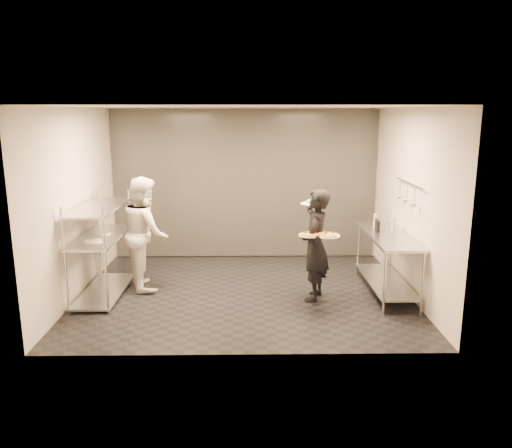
{
  "coord_description": "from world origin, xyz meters",
  "views": [
    {
      "loc": [
        0.07,
        -7.27,
        2.73
      ],
      "look_at": [
        0.18,
        -0.05,
        1.1
      ],
      "focal_mm": 35.0,
      "sensor_mm": 36.0,
      "label": 1
    }
  ],
  "objects_px": {
    "pass_rack": "(101,245)",
    "pizza_plate_near": "(309,235)",
    "prep_counter": "(387,253)",
    "pizza_plate_far": "(328,235)",
    "bottle_green": "(375,220)",
    "bottle_clear": "(393,224)",
    "chef": "(145,233)",
    "waiter": "(315,245)",
    "salad_plate": "(310,202)",
    "pos_monitor": "(377,226)",
    "bottle_dark": "(375,218)"
  },
  "relations": [
    {
      "from": "pizza_plate_far",
      "to": "pos_monitor",
      "type": "xyz_separation_m",
      "value": [
        0.88,
        0.7,
        -0.03
      ]
    },
    {
      "from": "pizza_plate_near",
      "to": "bottle_clear",
      "type": "distance_m",
      "value": 1.54
    },
    {
      "from": "pizza_plate_near",
      "to": "pos_monitor",
      "type": "height_order",
      "value": "pos_monitor"
    },
    {
      "from": "bottle_clear",
      "to": "bottle_dark",
      "type": "xyz_separation_m",
      "value": [
        -0.15,
        0.53,
        -0.02
      ]
    },
    {
      "from": "pizza_plate_near",
      "to": "pizza_plate_far",
      "type": "height_order",
      "value": "pizza_plate_near"
    },
    {
      "from": "prep_counter",
      "to": "pizza_plate_far",
      "type": "height_order",
      "value": "pizza_plate_far"
    },
    {
      "from": "prep_counter",
      "to": "pos_monitor",
      "type": "xyz_separation_m",
      "value": [
        -0.12,
        0.22,
        0.38
      ]
    },
    {
      "from": "bottle_green",
      "to": "salad_plate",
      "type": "bearing_deg",
      "value": -157.79
    },
    {
      "from": "chef",
      "to": "salad_plate",
      "type": "relative_size",
      "value": 6.22
    },
    {
      "from": "pizza_plate_near",
      "to": "waiter",
      "type": "bearing_deg",
      "value": 61.6
    },
    {
      "from": "pass_rack",
      "to": "bottle_clear",
      "type": "relative_size",
      "value": 7.15
    },
    {
      "from": "pass_rack",
      "to": "bottle_green",
      "type": "relative_size",
      "value": 7.17
    },
    {
      "from": "pass_rack",
      "to": "salad_plate",
      "type": "xyz_separation_m",
      "value": [
        3.14,
        0.04,
        0.64
      ]
    },
    {
      "from": "pass_rack",
      "to": "prep_counter",
      "type": "distance_m",
      "value": 4.33
    },
    {
      "from": "pizza_plate_near",
      "to": "salad_plate",
      "type": "relative_size",
      "value": 1.03
    },
    {
      "from": "pass_rack",
      "to": "salad_plate",
      "type": "relative_size",
      "value": 5.65
    },
    {
      "from": "pass_rack",
      "to": "bottle_dark",
      "type": "relative_size",
      "value": 8.45
    },
    {
      "from": "salad_plate",
      "to": "bottle_clear",
      "type": "relative_size",
      "value": 1.27
    },
    {
      "from": "salad_plate",
      "to": "bottle_dark",
      "type": "bearing_deg",
      "value": 30.6
    },
    {
      "from": "prep_counter",
      "to": "pizza_plate_far",
      "type": "xyz_separation_m",
      "value": [
        -1.0,
        -0.48,
        0.41
      ]
    },
    {
      "from": "pizza_plate_far",
      "to": "pos_monitor",
      "type": "bearing_deg",
      "value": 38.59
    },
    {
      "from": "pass_rack",
      "to": "pizza_plate_near",
      "type": "bearing_deg",
      "value": -8.81
    },
    {
      "from": "pass_rack",
      "to": "chef",
      "type": "height_order",
      "value": "chef"
    },
    {
      "from": "bottle_clear",
      "to": "pos_monitor",
      "type": "bearing_deg",
      "value": 174.61
    },
    {
      "from": "pass_rack",
      "to": "salad_plate",
      "type": "height_order",
      "value": "pass_rack"
    },
    {
      "from": "chef",
      "to": "pizza_plate_far",
      "type": "relative_size",
      "value": 5.24
    },
    {
      "from": "waiter",
      "to": "pizza_plate_near",
      "type": "bearing_deg",
      "value": -10.89
    },
    {
      "from": "pass_rack",
      "to": "prep_counter",
      "type": "relative_size",
      "value": 0.89
    },
    {
      "from": "pos_monitor",
      "to": "bottle_dark",
      "type": "bearing_deg",
      "value": 85.69
    },
    {
      "from": "bottle_clear",
      "to": "bottle_dark",
      "type": "relative_size",
      "value": 1.18
    },
    {
      "from": "bottle_green",
      "to": "bottle_clear",
      "type": "distance_m",
      "value": 0.36
    },
    {
      "from": "waiter",
      "to": "pizza_plate_far",
      "type": "xyz_separation_m",
      "value": [
        0.14,
        -0.23,
        0.21
      ]
    },
    {
      "from": "salad_plate",
      "to": "bottle_clear",
      "type": "height_order",
      "value": "salad_plate"
    },
    {
      "from": "bottle_dark",
      "to": "chef",
      "type": "bearing_deg",
      "value": -173.79
    },
    {
      "from": "prep_counter",
      "to": "bottle_dark",
      "type": "distance_m",
      "value": 0.82
    },
    {
      "from": "salad_plate",
      "to": "bottle_dark",
      "type": "distance_m",
      "value": 1.41
    },
    {
      "from": "pizza_plate_far",
      "to": "waiter",
      "type": "bearing_deg",
      "value": 121.44
    },
    {
      "from": "prep_counter",
      "to": "waiter",
      "type": "distance_m",
      "value": 1.18
    },
    {
      "from": "bottle_green",
      "to": "bottle_dark",
      "type": "distance_m",
      "value": 0.24
    },
    {
      "from": "pizza_plate_near",
      "to": "prep_counter",
      "type": "bearing_deg",
      "value": 20.69
    },
    {
      "from": "pizza_plate_near",
      "to": "salad_plate",
      "type": "distance_m",
      "value": 0.64
    },
    {
      "from": "pizza_plate_far",
      "to": "bottle_clear",
      "type": "height_order",
      "value": "bottle_clear"
    },
    {
      "from": "pass_rack",
      "to": "pizza_plate_far",
      "type": "bearing_deg",
      "value": -8.13
    },
    {
      "from": "chef",
      "to": "bottle_green",
      "type": "relative_size",
      "value": 7.9
    },
    {
      "from": "pass_rack",
      "to": "chef",
      "type": "bearing_deg",
      "value": 28.41
    },
    {
      "from": "waiter",
      "to": "bottle_clear",
      "type": "xyz_separation_m",
      "value": [
        1.26,
        0.44,
        0.21
      ]
    },
    {
      "from": "prep_counter",
      "to": "bottle_dark",
      "type": "bearing_deg",
      "value": 92.16
    },
    {
      "from": "chef",
      "to": "prep_counter",
      "type": "bearing_deg",
      "value": -114.68
    },
    {
      "from": "pass_rack",
      "to": "pizza_plate_near",
      "type": "relative_size",
      "value": 5.51
    },
    {
      "from": "pizza_plate_near",
      "to": "bottle_dark",
      "type": "distance_m",
      "value": 1.73
    }
  ]
}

